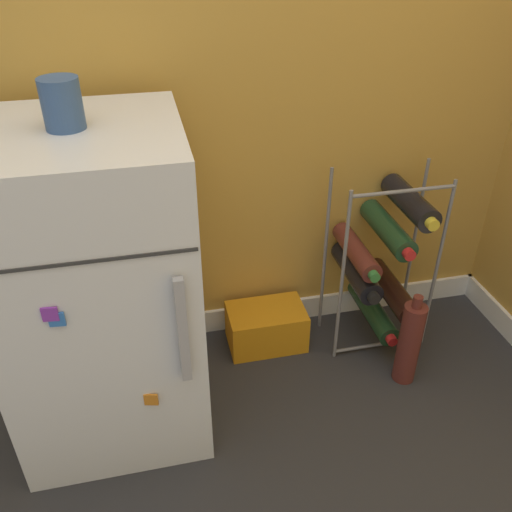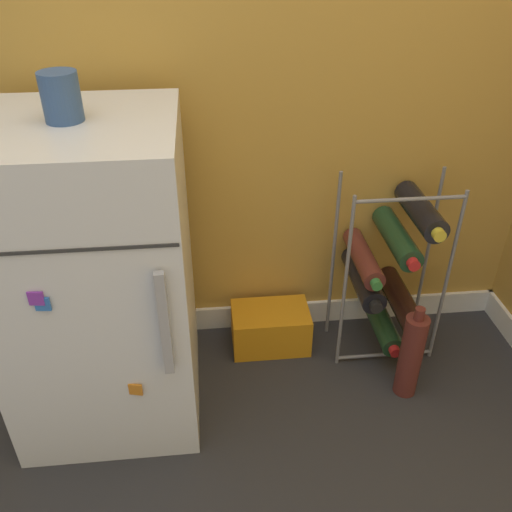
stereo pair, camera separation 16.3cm
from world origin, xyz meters
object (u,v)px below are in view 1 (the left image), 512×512
soda_box (266,327)px  fridge_top_cup (62,104)px  loose_bottle_floor (409,343)px  mini_fridge (101,291)px  wine_rack (380,262)px

soda_box → fridge_top_cup: size_ratio=2.39×
soda_box → loose_bottle_floor: size_ratio=0.80×
fridge_top_cup → mini_fridge: bearing=-14.7°
mini_fridge → fridge_top_cup: bearing=165.3°
mini_fridge → wine_rack: (0.90, 0.16, -0.14)m
soda_box → mini_fridge: bearing=-159.2°
mini_fridge → fridge_top_cup: fridge_top_cup is taller
mini_fridge → fridge_top_cup: size_ratio=8.06×
loose_bottle_floor → mini_fridge: bearing=175.4°
wine_rack → soda_box: bearing=174.2°
wine_rack → soda_box: 0.46m
loose_bottle_floor → wine_rack: bearing=95.8°
soda_box → loose_bottle_floor: loose_bottle_floor is taller
mini_fridge → soda_box: (0.52, 0.20, -0.39)m
fridge_top_cup → loose_bottle_floor: (0.94, -0.08, -0.82)m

